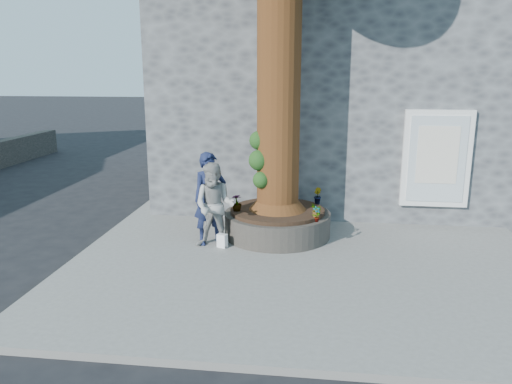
# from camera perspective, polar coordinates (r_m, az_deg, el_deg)

# --- Properties ---
(ground) EXTENTS (120.00, 120.00, 0.00)m
(ground) POSITION_cam_1_polar(r_m,az_deg,el_deg) (9.30, -3.62, -9.37)
(ground) COLOR black
(ground) RESTS_ON ground
(pavement) EXTENTS (9.00, 8.00, 0.12)m
(pavement) POSITION_cam_1_polar(r_m,az_deg,el_deg) (10.06, 5.95, -7.23)
(pavement) COLOR slate
(pavement) RESTS_ON ground
(yellow_line) EXTENTS (0.10, 30.00, 0.01)m
(yellow_line) POSITION_cam_1_polar(r_m,az_deg,el_deg) (11.12, -18.34, -6.12)
(yellow_line) COLOR yellow
(yellow_line) RESTS_ON ground
(stone_shop) EXTENTS (10.30, 8.30, 6.30)m
(stone_shop) POSITION_cam_1_polar(r_m,az_deg,el_deg) (15.62, 10.56, 11.73)
(stone_shop) COLOR #434547
(stone_shop) RESTS_ON ground
(planter) EXTENTS (2.30, 2.30, 0.60)m
(planter) POSITION_cam_1_polar(r_m,az_deg,el_deg) (10.92, 2.45, -3.50)
(planter) COLOR black
(planter) RESTS_ON pavement
(man) EXTENTS (0.84, 0.76, 1.92)m
(man) POSITION_cam_1_polar(r_m,az_deg,el_deg) (10.28, -5.27, -0.77)
(man) COLOR #161D3D
(man) RESTS_ON pavement
(woman) EXTENTS (0.91, 0.74, 1.75)m
(woman) POSITION_cam_1_polar(r_m,az_deg,el_deg) (10.06, -4.74, -1.59)
(woman) COLOR #9B9994
(woman) RESTS_ON pavement
(shopping_bag) EXTENTS (0.23, 0.19, 0.28)m
(shopping_bag) POSITION_cam_1_polar(r_m,az_deg,el_deg) (10.26, -3.88, -5.58)
(shopping_bag) COLOR white
(shopping_bag) RESTS_ON pavement
(plant_a) EXTENTS (0.20, 0.19, 0.32)m
(plant_a) POSITION_cam_1_polar(r_m,az_deg,el_deg) (9.94, 6.95, -2.52)
(plant_a) COLOR gray
(plant_a) RESTS_ON planter
(plant_b) EXTENTS (0.26, 0.26, 0.36)m
(plant_b) POSITION_cam_1_polar(r_m,az_deg,el_deg) (11.31, 7.01, -0.41)
(plant_b) COLOR gray
(plant_b) RESTS_ON planter
(plant_c) EXTENTS (0.26, 0.26, 0.37)m
(plant_c) POSITION_cam_1_polar(r_m,az_deg,el_deg) (10.64, -2.21, -1.22)
(plant_c) COLOR gray
(plant_c) RESTS_ON planter
(plant_d) EXTENTS (0.32, 0.33, 0.29)m
(plant_d) POSITION_cam_1_polar(r_m,az_deg,el_deg) (10.26, 6.96, -2.11)
(plant_d) COLOR gray
(plant_d) RESTS_ON planter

